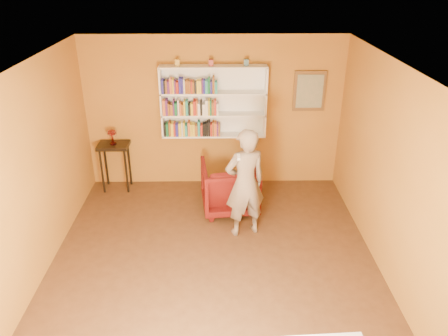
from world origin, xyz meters
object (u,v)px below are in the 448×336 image
at_px(console_table, 114,152).
at_px(ruby_lustre, 112,134).
at_px(armchair, 230,186).
at_px(bookshelf, 214,101).
at_px(person, 245,183).

distance_m(console_table, ruby_lustre, 0.34).
distance_m(ruby_lustre, armchair, 2.26).
distance_m(bookshelf, ruby_lustre, 1.85).
relative_size(ruby_lustre, person, 0.16).
relative_size(bookshelf, console_table, 2.06).
xyz_separation_m(armchair, person, (0.20, -0.71, 0.43)).
height_order(console_table, ruby_lustre, ruby_lustre).
bearing_deg(console_table, ruby_lustre, -146.31).
relative_size(ruby_lustre, armchair, 0.29).
bearing_deg(person, ruby_lustre, -51.98).
xyz_separation_m(bookshelf, armchair, (0.26, -0.91, -1.18)).
height_order(ruby_lustre, armchair, ruby_lustre).
height_order(bookshelf, person, bookshelf).
height_order(console_table, armchair, console_table).
bearing_deg(bookshelf, armchair, -74.11).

